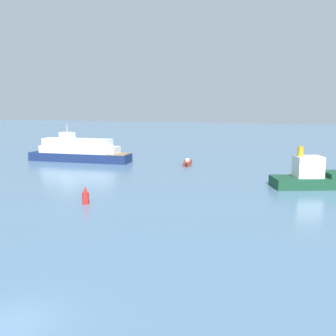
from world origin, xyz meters
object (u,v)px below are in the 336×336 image
Objects in this scene: fishing_skiff at (187,163)px; tugboat at (311,177)px; white_riverboat at (79,151)px; channel_buoy_red at (86,196)px.

tugboat is at bearing -34.07° from fishing_skiff.
fishing_skiff is 0.29× the size of white_riverboat.
tugboat is at bearing -15.25° from white_riverboat.
channel_buoy_red is at bearing -144.24° from tugboat.
fishing_skiff is at bearing 84.63° from channel_buoy_red.
fishing_skiff is 23.57m from tugboat.
white_riverboat reaches higher than tugboat.
channel_buoy_red is (-2.75, -29.21, 0.55)m from fishing_skiff.
white_riverboat is 9.98× the size of channel_buoy_red.
channel_buoy_red is (-22.25, -16.02, -0.50)m from tugboat.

